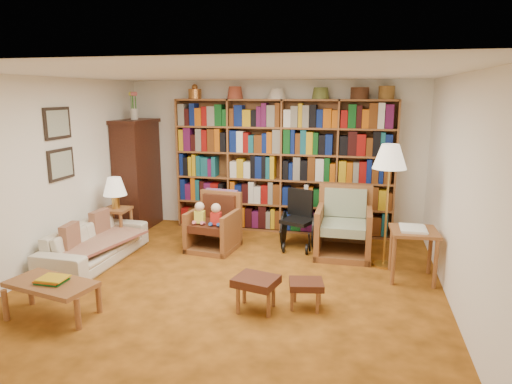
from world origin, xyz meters
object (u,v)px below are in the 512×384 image
(sofa, at_px, (95,244))
(coffee_table, at_px, (51,286))
(footstool_b, at_px, (306,286))
(footstool_a, at_px, (256,283))
(floor_lamp, at_px, (390,162))
(wheelchair, at_px, (299,221))
(armchair_leather, at_px, (215,225))
(side_table_papers, at_px, (414,238))
(side_table_lamp, at_px, (117,218))
(armchair_sage, at_px, (344,228))

(sofa, distance_m, coffee_table, 1.59)
(sofa, bearing_deg, footstool_b, -103.19)
(footstool_a, bearing_deg, sofa, 159.98)
(floor_lamp, distance_m, coffee_table, 4.24)
(wheelchair, xyz_separation_m, coffee_table, (-2.19, -2.82, -0.06))
(armchair_leather, relative_size, side_table_papers, 1.27)
(side_table_lamp, height_order, side_table_papers, side_table_papers)
(side_table_papers, bearing_deg, floor_lamp, 130.64)
(sofa, xyz_separation_m, side_table_lamp, (-0.10, 0.77, 0.16))
(floor_lamp, bearing_deg, side_table_lamp, 179.46)
(side_table_lamp, relative_size, side_table_papers, 0.84)
(sofa, distance_m, side_table_lamp, 0.79)
(side_table_lamp, bearing_deg, footstool_b, -25.87)
(coffee_table, bearing_deg, armchair_leather, 68.60)
(sofa, bearing_deg, coffee_table, -162.75)
(side_table_papers, bearing_deg, wheelchair, 148.98)
(coffee_table, bearing_deg, armchair_sage, 42.93)
(side_table_lamp, relative_size, floor_lamp, 0.34)
(wheelchair, height_order, footstool_a, wheelchair)
(side_table_papers, bearing_deg, coffee_table, -153.27)
(floor_lamp, bearing_deg, wheelchair, 155.52)
(side_table_lamp, bearing_deg, armchair_leather, 6.43)
(wheelchair, xyz_separation_m, footstool_b, (0.36, -2.03, -0.14))
(side_table_lamp, relative_size, footstool_a, 1.10)
(side_table_lamp, xyz_separation_m, floor_lamp, (3.98, -0.04, 1.01))
(armchair_sage, distance_m, footstool_a, 2.21)
(sofa, distance_m, footstool_b, 3.09)
(sofa, relative_size, footstool_b, 4.29)
(side_table_papers, height_order, coffee_table, side_table_papers)
(sofa, height_order, floor_lamp, floor_lamp)
(footstool_a, bearing_deg, footstool_b, 18.35)
(armchair_leather, distance_m, footstool_a, 2.13)
(armchair_leather, xyz_separation_m, wheelchair, (1.22, 0.35, 0.04))
(side_table_lamp, height_order, armchair_sage, armchair_sage)
(footstool_b, bearing_deg, sofa, 166.25)
(footstool_a, xyz_separation_m, coffee_table, (-2.03, -0.62, 0.03))
(armchair_leather, xyz_separation_m, floor_lamp, (2.46, -0.21, 1.07))
(sofa, relative_size, side_table_papers, 2.65)
(side_table_lamp, bearing_deg, side_table_papers, -5.46)
(side_table_lamp, xyz_separation_m, footstool_b, (3.11, -1.51, -0.16))
(armchair_leather, bearing_deg, side_table_papers, -11.85)
(armchair_leather, relative_size, footstool_a, 1.65)
(footstool_b, height_order, coffee_table, coffee_table)
(side_table_lamp, relative_size, footstool_b, 1.36)
(side_table_papers, bearing_deg, footstool_a, -143.48)
(side_table_lamp, height_order, coffee_table, side_table_lamp)
(armchair_sage, distance_m, footstool_b, 1.91)
(armchair_leather, bearing_deg, footstool_a, -60.04)
(floor_lamp, relative_size, footstool_a, 3.21)
(sofa, relative_size, coffee_table, 1.78)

